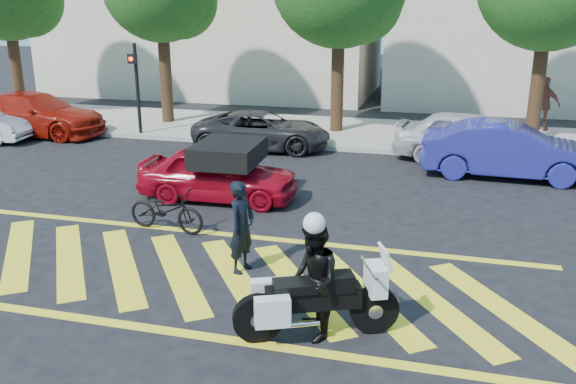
% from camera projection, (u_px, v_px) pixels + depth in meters
% --- Properties ---
extents(ground, '(90.00, 90.00, 0.00)m').
position_uv_depth(ground, '(210.00, 276.00, 10.64)').
color(ground, black).
rests_on(ground, ground).
extents(sidewalk, '(60.00, 5.00, 0.15)m').
position_uv_depth(sidewalk, '(336.00, 132.00, 21.66)').
color(sidewalk, '#9E998E').
rests_on(sidewalk, ground).
extents(crosswalk, '(12.33, 4.00, 0.01)m').
position_uv_depth(crosswalk, '(208.00, 275.00, 10.64)').
color(crosswalk, yellow).
rests_on(crosswalk, ground).
extents(signal_pole, '(0.28, 0.43, 3.20)m').
position_uv_depth(signal_pole, '(136.00, 82.00, 20.61)').
color(signal_pole, black).
rests_on(signal_pole, ground).
extents(officer_bike, '(0.52, 0.68, 1.66)m').
position_uv_depth(officer_bike, '(242.00, 227.00, 10.58)').
color(officer_bike, black).
rests_on(officer_bike, ground).
extents(bicycle, '(1.79, 0.82, 0.91)m').
position_uv_depth(bicycle, '(166.00, 210.00, 12.56)').
color(bicycle, black).
rests_on(bicycle, ground).
extents(police_motorcycle, '(2.26, 1.30, 1.06)m').
position_uv_depth(police_motorcycle, '(314.00, 300.00, 8.55)').
color(police_motorcycle, black).
rests_on(police_motorcycle, ground).
extents(officer_moto, '(0.93, 1.03, 1.73)m').
position_uv_depth(officer_moto, '(314.00, 281.00, 8.48)').
color(officer_moto, black).
rests_on(officer_moto, ground).
extents(red_convertible, '(3.84, 1.67, 1.29)m').
position_uv_depth(red_convertible, '(218.00, 174.00, 14.47)').
color(red_convertible, '#9C0718').
rests_on(red_convertible, ground).
extents(parked_left, '(5.13, 2.18, 1.47)m').
position_uv_depth(parked_left, '(36.00, 114.00, 21.38)').
color(parked_left, '#981409').
rests_on(parked_left, ground).
extents(parked_mid_left, '(4.55, 2.50, 1.21)m').
position_uv_depth(parked_mid_left, '(262.00, 130.00, 19.39)').
color(parked_mid_left, black).
rests_on(parked_mid_left, ground).
extents(parked_mid_right, '(4.58, 2.26, 1.50)m').
position_uv_depth(parked_mid_right, '(471.00, 137.00, 17.78)').
color(parked_mid_right, '#B3B3B7').
rests_on(parked_mid_right, ground).
extents(parked_right, '(4.57, 1.73, 1.49)m').
position_uv_depth(parked_right, '(509.00, 150.00, 16.26)').
color(parked_right, navy).
rests_on(parked_right, ground).
extents(pedestrian_right, '(1.19, 0.93, 1.89)m').
position_uv_depth(pedestrian_right, '(544.00, 104.00, 21.28)').
color(pedestrian_right, brown).
rests_on(pedestrian_right, sidewalk).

